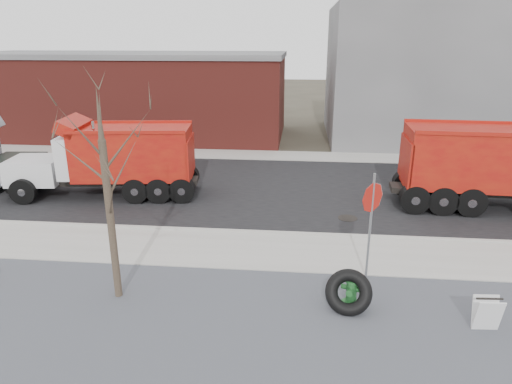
# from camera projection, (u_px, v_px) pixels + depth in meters

# --- Properties ---
(ground) EXTENTS (120.00, 120.00, 0.00)m
(ground) POSITION_uv_depth(u_px,v_px,m) (256.00, 255.00, 13.60)
(ground) COLOR #383328
(ground) RESTS_ON ground
(gravel_verge) EXTENTS (60.00, 5.00, 0.03)m
(gravel_verge) POSITION_uv_depth(u_px,v_px,m) (241.00, 324.00, 10.30)
(gravel_verge) COLOR slate
(gravel_verge) RESTS_ON ground
(sidewalk) EXTENTS (60.00, 2.50, 0.06)m
(sidewalk) POSITION_uv_depth(u_px,v_px,m) (257.00, 251.00, 13.83)
(sidewalk) COLOR #9E9B93
(sidewalk) RESTS_ON ground
(curb) EXTENTS (60.00, 0.15, 0.11)m
(curb) POSITION_uv_depth(u_px,v_px,m) (260.00, 232.00, 15.05)
(curb) COLOR #9E9B93
(curb) RESTS_ON ground
(road) EXTENTS (60.00, 9.40, 0.02)m
(road) POSITION_uv_depth(u_px,v_px,m) (270.00, 189.00, 19.54)
(road) COLOR black
(road) RESTS_ON ground
(far_sidewalk) EXTENTS (60.00, 2.00, 0.06)m
(far_sidewalk) POSITION_uv_depth(u_px,v_px,m) (277.00, 156.00, 24.90)
(far_sidewalk) COLOR #9E9B93
(far_sidewalk) RESTS_ON ground
(building_grey) EXTENTS (12.00, 10.00, 8.00)m
(building_grey) POSITION_uv_depth(u_px,v_px,m) (427.00, 74.00, 28.44)
(building_grey) COLOR gray
(building_grey) RESTS_ON ground
(building_brick) EXTENTS (20.20, 8.20, 5.30)m
(building_brick) POSITION_uv_depth(u_px,v_px,m) (129.00, 94.00, 29.69)
(building_brick) COLOR maroon
(building_brick) RESTS_ON ground
(bare_tree) EXTENTS (3.20, 3.20, 5.20)m
(bare_tree) POSITION_uv_depth(u_px,v_px,m) (105.00, 170.00, 10.39)
(bare_tree) COLOR #382D23
(bare_tree) RESTS_ON ground
(fire_hydrant) EXTENTS (0.52, 0.51, 0.92)m
(fire_hydrant) POSITION_uv_depth(u_px,v_px,m) (352.00, 290.00, 10.94)
(fire_hydrant) COLOR #2D7638
(fire_hydrant) RESTS_ON ground
(truck_tire) EXTENTS (1.24, 1.04, 1.09)m
(truck_tire) POSITION_uv_depth(u_px,v_px,m) (349.00, 292.00, 10.71)
(truck_tire) COLOR black
(truck_tire) RESTS_ON ground
(stop_sign) EXTENTS (0.59, 0.58, 2.96)m
(stop_sign) POSITION_uv_depth(u_px,v_px,m) (372.00, 209.00, 11.64)
(stop_sign) COLOR gray
(stop_sign) RESTS_ON ground
(sandwich_board) EXTENTS (0.59, 0.39, 0.80)m
(sandwich_board) POSITION_uv_depth(u_px,v_px,m) (487.00, 314.00, 9.98)
(sandwich_board) COLOR white
(sandwich_board) RESTS_ON ground
(dump_truck_red_a) EXTENTS (8.57, 2.72, 3.45)m
(dump_truck_red_a) POSITION_uv_depth(u_px,v_px,m) (504.00, 164.00, 16.76)
(dump_truck_red_a) COLOR black
(dump_truck_red_a) RESTS_ON ground
(dump_truck_red_b) EXTENTS (7.63, 2.98, 3.19)m
(dump_truck_red_b) POSITION_uv_depth(u_px,v_px,m) (111.00, 157.00, 18.21)
(dump_truck_red_b) COLOR black
(dump_truck_red_b) RESTS_ON ground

